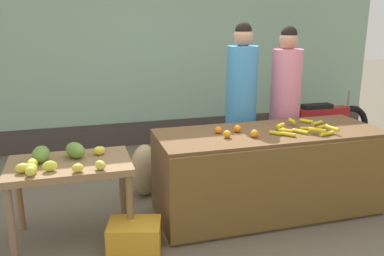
{
  "coord_description": "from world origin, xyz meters",
  "views": [
    {
      "loc": [
        -1.27,
        -3.53,
        1.96
      ],
      "look_at": [
        -0.2,
        0.15,
        0.9
      ],
      "focal_mm": 38.76,
      "sensor_mm": 36.0,
      "label": 1
    }
  ],
  "objects_px": {
    "vendor_woman_blue_shirt": "(241,107)",
    "vendor_woman_pink_shirt": "(285,107)",
    "produce_crate": "(135,237)",
    "produce_sack": "(145,170)",
    "parked_motorcycle": "(321,124)"
  },
  "relations": [
    {
      "from": "vendor_woman_blue_shirt",
      "to": "parked_motorcycle",
      "type": "distance_m",
      "value": 1.97
    },
    {
      "from": "vendor_woman_pink_shirt",
      "to": "produce_crate",
      "type": "xyz_separation_m",
      "value": [
        -1.92,
        -1.02,
        -0.8
      ]
    },
    {
      "from": "vendor_woman_pink_shirt",
      "to": "produce_sack",
      "type": "distance_m",
      "value": 1.75
    },
    {
      "from": "parked_motorcycle",
      "to": "produce_crate",
      "type": "distance_m",
      "value": 3.61
    },
    {
      "from": "produce_sack",
      "to": "produce_crate",
      "type": "bearing_deg",
      "value": -104.43
    },
    {
      "from": "vendor_woman_blue_shirt",
      "to": "produce_crate",
      "type": "xyz_separation_m",
      "value": [
        -1.38,
        -1.04,
        -0.82
      ]
    },
    {
      "from": "parked_motorcycle",
      "to": "produce_sack",
      "type": "xyz_separation_m",
      "value": [
        -2.75,
        -0.83,
        -0.11
      ]
    },
    {
      "from": "vendor_woman_blue_shirt",
      "to": "vendor_woman_pink_shirt",
      "type": "height_order",
      "value": "vendor_woman_blue_shirt"
    },
    {
      "from": "vendor_woman_pink_shirt",
      "to": "produce_crate",
      "type": "distance_m",
      "value": 2.31
    },
    {
      "from": "parked_motorcycle",
      "to": "produce_crate",
      "type": "xyz_separation_m",
      "value": [
        -3.04,
        -1.94,
        -0.27
      ]
    },
    {
      "from": "vendor_woman_pink_shirt",
      "to": "parked_motorcycle",
      "type": "relative_size",
      "value": 1.15
    },
    {
      "from": "vendor_woman_pink_shirt",
      "to": "parked_motorcycle",
      "type": "xyz_separation_m",
      "value": [
        1.12,
        0.91,
        -0.52
      ]
    },
    {
      "from": "parked_motorcycle",
      "to": "vendor_woman_blue_shirt",
      "type": "bearing_deg",
      "value": -151.55
    },
    {
      "from": "produce_sack",
      "to": "vendor_woman_blue_shirt",
      "type": "bearing_deg",
      "value": -3.41
    },
    {
      "from": "vendor_woman_blue_shirt",
      "to": "produce_sack",
      "type": "xyz_separation_m",
      "value": [
        -1.1,
        0.07,
        -0.66
      ]
    }
  ]
}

